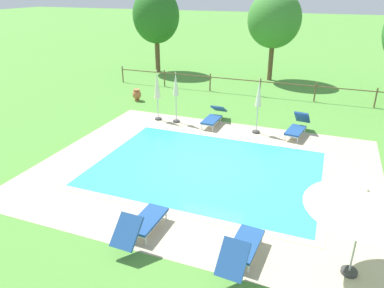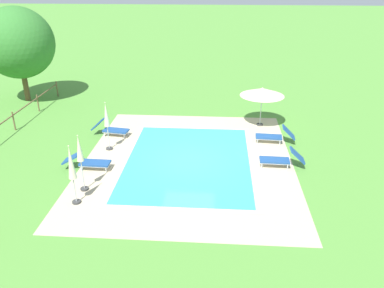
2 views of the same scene
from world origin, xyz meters
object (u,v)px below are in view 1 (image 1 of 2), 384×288
patio_umbrella_closed_row_west (259,97)px  sun_lounger_north_mid (142,223)px  sun_lounger_north_end (242,248)px  patio_umbrella_closed_row_mid_west (176,89)px  patio_umbrella_open_foreground (365,200)px  patio_umbrella_closed_row_centre (157,87)px  sun_lounger_north_far (214,117)px  tree_far_west (274,19)px  sun_lounger_north_near_steps (297,127)px  terracotta_urn_near_fence (137,95)px  tree_west_mid (156,16)px

patio_umbrella_closed_row_west → sun_lounger_north_mid: bearing=-98.9°
sun_lounger_north_end → patio_umbrella_closed_row_west: patio_umbrella_closed_row_west is taller
patio_umbrella_closed_row_mid_west → patio_umbrella_open_foreground: bearing=-45.5°
patio_umbrella_open_foreground → patio_umbrella_closed_row_centre: 11.27m
sun_lounger_north_far → tree_far_west: (0.90, 9.44, 3.52)m
sun_lounger_north_end → tree_far_west: size_ratio=0.35×
sun_lounger_north_end → tree_far_west: (-2.47, 17.85, 3.49)m
patio_umbrella_closed_row_centre → patio_umbrella_closed_row_west: bearing=0.0°
patio_umbrella_closed_row_centre → sun_lounger_north_near_steps: bearing=3.1°
sun_lounger_north_mid → sun_lounger_north_end: bearing=-0.6°
sun_lounger_north_near_steps → patio_umbrella_closed_row_west: 2.10m
sun_lounger_north_far → tree_far_west: tree_far_west is taller
sun_lounger_north_far → patio_umbrella_closed_row_centre: 2.94m
sun_lounger_north_mid → patio_umbrella_closed_row_centre: size_ratio=0.83×
sun_lounger_north_end → patio_umbrella_closed_row_mid_west: (-5.09, 8.05, 1.22)m
sun_lounger_north_end → patio_umbrella_open_foreground: patio_umbrella_open_foreground is taller
terracotta_urn_near_fence → tree_west_mid: 8.26m
patio_umbrella_open_foreground → sun_lounger_north_mid: bearing=-174.5°
tree_west_mid → terracotta_urn_near_fence: bearing=-73.0°
sun_lounger_north_end → patio_umbrella_closed_row_centre: patio_umbrella_closed_row_centre is taller
patio_umbrella_closed_row_west → patio_umbrella_closed_row_centre: (-4.70, -0.00, -0.03)m
sun_lounger_north_near_steps → tree_west_mid: 14.73m
sun_lounger_north_mid → patio_umbrella_closed_row_mid_west: 8.49m
patio_umbrella_open_foreground → tree_west_mid: (-12.98, 17.05, 1.98)m
sun_lounger_north_near_steps → tree_west_mid: tree_west_mid is taller
patio_umbrella_closed_row_west → patio_umbrella_closed_row_mid_west: 3.76m
patio_umbrella_closed_row_mid_west → patio_umbrella_closed_row_centre: 0.94m
sun_lounger_north_near_steps → patio_umbrella_closed_row_mid_west: patio_umbrella_closed_row_mid_west is taller
sun_lounger_north_far → tree_west_mid: (-7.27, 9.14, 3.54)m
sun_lounger_north_mid → terracotta_urn_near_fence: size_ratio=3.08×
sun_lounger_north_near_steps → sun_lounger_north_end: 8.40m
sun_lounger_north_end → patio_umbrella_closed_row_west: (-1.33, 8.05, 1.22)m
patio_umbrella_closed_row_mid_west → tree_far_west: (2.62, 9.80, 2.27)m
sun_lounger_north_far → sun_lounger_north_mid: bearing=-84.6°
sun_lounger_north_near_steps → sun_lounger_north_mid: (-2.93, -8.37, -0.00)m
patio_umbrella_closed_row_west → terracotta_urn_near_fence: bearing=161.7°
tree_far_west → patio_umbrella_open_foreground: bearing=-74.5°
patio_umbrella_closed_row_centre → tree_west_mid: size_ratio=0.41×
terracotta_urn_near_fence → patio_umbrella_closed_row_mid_west: bearing=-35.0°
patio_umbrella_closed_row_mid_west → tree_west_mid: bearing=120.3°
sun_lounger_north_mid → patio_umbrella_closed_row_west: size_ratio=0.82×
sun_lounger_north_mid → patio_umbrella_closed_row_west: 8.21m
sun_lounger_north_mid → tree_west_mid: 19.61m
sun_lounger_north_near_steps → patio_umbrella_closed_row_west: (-1.67, -0.34, 1.22)m
sun_lounger_north_far → patio_umbrella_closed_row_west: bearing=-10.1°
tree_far_west → tree_west_mid: size_ratio=0.98×
sun_lounger_north_near_steps → tree_far_west: size_ratio=0.35×
sun_lounger_north_far → patio_umbrella_closed_row_mid_west: size_ratio=0.87×
sun_lounger_north_far → patio_umbrella_closed_row_centre: (-2.65, -0.37, 1.21)m
patio_umbrella_open_foreground → patio_umbrella_closed_row_mid_west: bearing=134.5°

